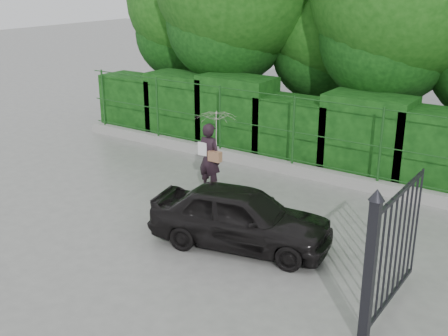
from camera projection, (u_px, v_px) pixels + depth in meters
The scene contains 7 objects.
ground at pixel (170, 232), 11.48m from camera, with size 80.00×80.00×0.00m, color gray.
kerb at pixel (279, 166), 14.92m from camera, with size 14.00×0.25×0.30m, color #9E9E99.
fence at pixel (287, 129), 14.46m from camera, with size 14.13×0.06×1.80m.
hedge at pixel (302, 127), 15.33m from camera, with size 14.20×1.20×2.28m.
gate at pixel (382, 255), 8.06m from camera, with size 0.22×2.33×2.36m.
woman at pixel (214, 139), 13.16m from camera, with size 1.00×1.02×2.00m.
car at pixel (241, 217), 10.73m from camera, with size 1.42×3.52×1.20m, color black.
Camera 1 is at (6.81, -7.93, 5.03)m, focal length 45.00 mm.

